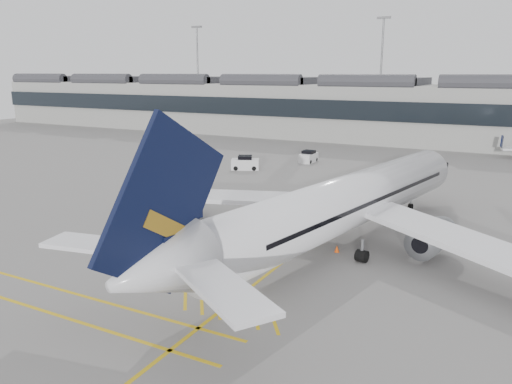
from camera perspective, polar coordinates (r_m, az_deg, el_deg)
The scene contains 17 objects.
ground at distance 40.88m, azimuth -10.34°, elevation -5.89°, with size 220.00×220.00×0.00m, color gray.
terminal at distance 105.13m, azimuth 14.64°, elevation 9.12°, with size 200.00×20.45×12.40m.
light_masts at distance 118.97m, azimuth 15.71°, elevation 13.56°, with size 113.00×0.60×25.45m.
apron_markings at distance 44.62m, azimuth 8.02°, elevation -4.12°, with size 0.25×60.00×0.01m, color gold.
airliner_main at distance 39.36m, azimuth 9.98°, elevation -1.37°, with size 39.69×43.78×11.76m.
belt_loader at distance 44.75m, azimuth 1.68°, elevation -3.22°, with size 4.65×3.03×1.86m.
baggage_cart_a at distance 39.54m, azimuth -3.63°, elevation -4.82°, with size 1.85×1.55×1.87m.
baggage_cart_b at distance 38.90m, azimuth -4.00°, elevation -5.05°, with size 2.10×1.82×1.99m.
baggage_cart_c at distance 50.15m, azimuth -8.72°, elevation -1.13°, with size 1.92×1.77×1.64m.
baggage_cart_d at distance 46.76m, azimuth -7.46°, elevation -1.96°, with size 2.14×1.90×1.94m.
ramp_agent_a at distance 42.45m, azimuth -2.35°, elevation -3.51°, with size 0.73×0.48×2.01m, color #F24B0C.
ramp_agent_b at distance 44.72m, azimuth -0.49°, elevation -2.68°, with size 0.92×0.72×1.90m, color orange.
pushback_tug at distance 48.72m, azimuth -13.75°, elevation -2.15°, with size 2.56×1.76×1.34m.
safety_cone_nose at distance 54.74m, azimuth 11.41°, elevation -0.71°, with size 0.32×0.32×0.44m, color #F24C0A.
safety_cone_engine at distance 38.93m, azimuth 9.23°, elevation -6.42°, with size 0.38×0.38×0.53m, color #F24C0A.
service_van_left at distance 70.63m, azimuth -1.25°, elevation 3.30°, with size 4.32×3.42×1.99m.
service_van_mid at distance 76.85m, azimuth 6.03°, elevation 4.01°, with size 1.87×3.59×1.82m.
Camera 1 is at (24.13, -30.14, 13.44)m, focal length 35.00 mm.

